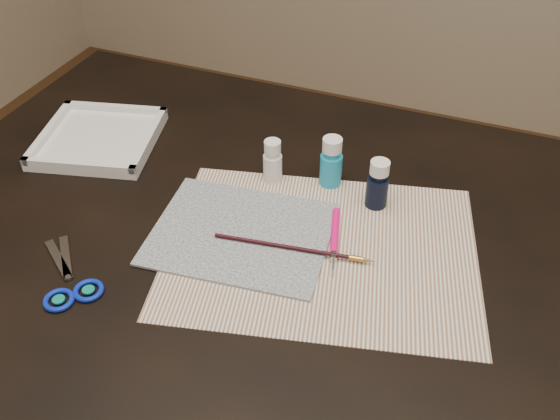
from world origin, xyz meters
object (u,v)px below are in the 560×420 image
at_px(scissors, 62,272).
at_px(paint_bottle_navy, 378,184).
at_px(canvas, 241,233).
at_px(paint_bottle_white, 273,161).
at_px(palette_tray, 99,138).
at_px(paint_bottle_cyan, 331,162).
at_px(paper, 322,250).

bearing_deg(scissors, paint_bottle_navy, -104.52).
distance_m(canvas, paint_bottle_white, 0.16).
height_order(scissors, palette_tray, palette_tray).
bearing_deg(palette_tray, scissors, -64.92).
bearing_deg(paint_bottle_cyan, palette_tray, -174.72).
distance_m(paint_bottle_white, palette_tray, 0.35).
bearing_deg(paint_bottle_cyan, paint_bottle_white, -164.72).
xyz_separation_m(paper, paint_bottle_cyan, (-0.04, 0.17, 0.05)).
distance_m(canvas, paint_bottle_cyan, 0.21).
height_order(paint_bottle_navy, palette_tray, paint_bottle_navy).
bearing_deg(paint_bottle_white, paint_bottle_cyan, 15.28).
relative_size(paper, canvas, 1.71).
height_order(paper, paint_bottle_navy, paint_bottle_navy).
bearing_deg(scissors, paper, -115.35).
xyz_separation_m(paint_bottle_navy, scissors, (-0.39, -0.33, -0.04)).
height_order(paint_bottle_cyan, scissors, paint_bottle_cyan).
distance_m(paper, paint_bottle_navy, 0.15).
distance_m(paint_bottle_white, paint_bottle_navy, 0.19).
relative_size(canvas, scissors, 1.61).
relative_size(paint_bottle_white, palette_tray, 0.38).
bearing_deg(canvas, palette_tray, 158.80).
relative_size(canvas, paint_bottle_cyan, 2.98).
bearing_deg(canvas, paint_bottle_white, 93.16).
bearing_deg(paper, scissors, -150.67).
relative_size(paint_bottle_navy, palette_tray, 0.42).
relative_size(paper, scissors, 2.75).
height_order(canvas, paint_bottle_cyan, paint_bottle_cyan).
xyz_separation_m(canvas, scissors, (-0.21, -0.18, 0.00)).
relative_size(paint_bottle_white, paint_bottle_cyan, 0.87).
bearing_deg(paper, paint_bottle_cyan, 103.81).
distance_m(paint_bottle_cyan, paint_bottle_navy, 0.09).
bearing_deg(paint_bottle_navy, scissors, -139.85).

